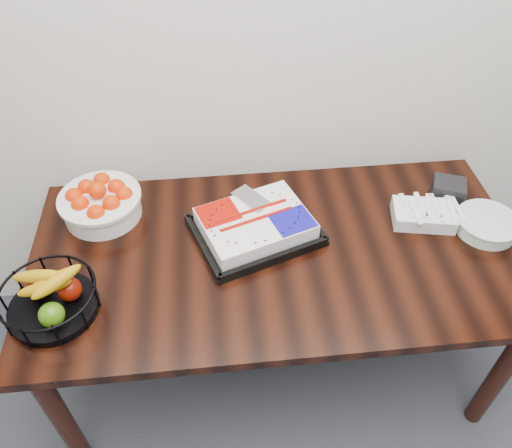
{
  "coord_description": "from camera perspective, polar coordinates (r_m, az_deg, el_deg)",
  "views": [
    {
      "loc": [
        -0.21,
        0.78,
        2.1
      ],
      "look_at": [
        -0.07,
        2.06,
        0.83
      ],
      "focal_mm": 35.0,
      "sensor_mm": 36.0,
      "label": 1
    }
  ],
  "objects": [
    {
      "name": "table",
      "position": [
        1.89,
        2.42,
        -4.68
      ],
      "size": [
        1.8,
        0.9,
        0.75
      ],
      "color": "black",
      "rests_on": "ground"
    },
    {
      "name": "cake_tray",
      "position": [
        1.85,
        -0.09,
        -0.19
      ],
      "size": [
        0.53,
        0.47,
        0.09
      ],
      "color": "black",
      "rests_on": "table"
    },
    {
      "name": "fruit_basket",
      "position": [
        1.73,
        -22.54,
        -7.79
      ],
      "size": [
        0.31,
        0.31,
        0.16
      ],
      "color": "black",
      "rests_on": "table"
    },
    {
      "name": "napkin_box",
      "position": [
        2.14,
        21.05,
        3.53
      ],
      "size": [
        0.15,
        0.15,
        0.09
      ],
      "primitive_type": "cube",
      "rotation": [
        0.0,
        0.0,
        -0.38
      ],
      "color": "black",
      "rests_on": "table"
    },
    {
      "name": "fork_bag",
      "position": [
        2.02,
        18.58,
        1.06
      ],
      "size": [
        0.25,
        0.19,
        0.07
      ],
      "color": "silver",
      "rests_on": "table"
    },
    {
      "name": "tangerine_bowl",
      "position": [
        1.99,
        -17.44,
        2.83
      ],
      "size": [
        0.31,
        0.31,
        0.2
      ],
      "color": "white",
      "rests_on": "table"
    },
    {
      "name": "plate_stack",
      "position": [
        2.07,
        24.84,
        -0.07
      ],
      "size": [
        0.23,
        0.23,
        0.06
      ],
      "color": "white",
      "rests_on": "table"
    }
  ]
}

